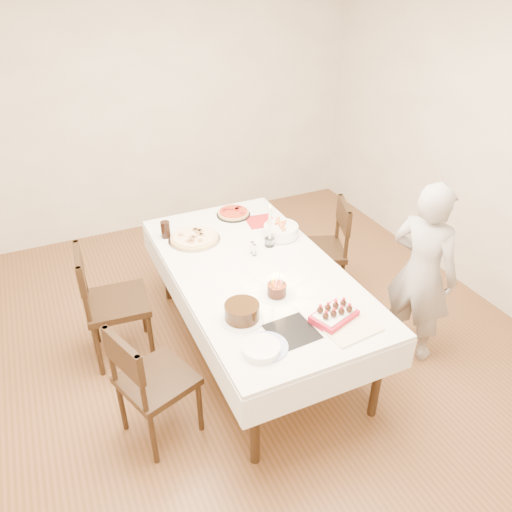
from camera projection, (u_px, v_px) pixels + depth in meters
name	position (u px, v px, depth m)	size (l,w,h in m)	color
floor	(251.00, 357.00, 3.90)	(5.00, 5.00, 0.00)	brown
wall_back	(151.00, 105.00, 5.12)	(4.50, 0.04, 2.70)	silver
wall_right	(507.00, 150.00, 3.99)	(0.04, 5.00, 2.70)	silver
dining_table	(256.00, 310.00, 3.80)	(1.14, 2.14, 0.75)	white
chair_right_savory	(319.00, 250.00, 4.39)	(0.47, 0.47, 0.92)	black
chair_left_savory	(117.00, 303.00, 3.70)	(0.49, 0.49, 0.96)	black
chair_left_dessert	(157.00, 380.00, 3.09)	(0.45, 0.45, 0.89)	black
person	(422.00, 273.00, 3.62)	(0.52, 0.34, 1.43)	#A39E9A
pizza_white	(194.00, 238.00, 3.94)	(0.41, 0.41, 0.04)	beige
pizza_pepperoni	(233.00, 213.00, 4.31)	(0.29, 0.29, 0.04)	red
red_placemat	(261.00, 221.00, 4.23)	(0.24, 0.24, 0.01)	#B21E1E
pasta_bowl	(281.00, 231.00, 3.98)	(0.28, 0.28, 0.09)	white
taper_candle	(270.00, 225.00, 3.79)	(0.08, 0.08, 0.36)	white
shaker_pair	(255.00, 250.00, 3.74)	(0.08, 0.08, 0.09)	white
cola_glass	(165.00, 230.00, 3.96)	(0.07, 0.07, 0.14)	black
layer_cake	(242.00, 312.00, 3.09)	(0.28, 0.28, 0.11)	black
cake_board	(292.00, 332.00, 3.01)	(0.27, 0.27, 0.01)	black
birthday_cake	(277.00, 285.00, 3.29)	(0.13, 0.13, 0.14)	#3C1910
strawberry_box	(334.00, 315.00, 3.09)	(0.28, 0.19, 0.07)	#B31429
box_lid	(352.00, 329.00, 3.03)	(0.33, 0.22, 0.03)	beige
plate_stack	(261.00, 349.00, 2.85)	(0.22, 0.22, 0.05)	white
china_plate	(265.00, 347.00, 2.89)	(0.27, 0.27, 0.01)	white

